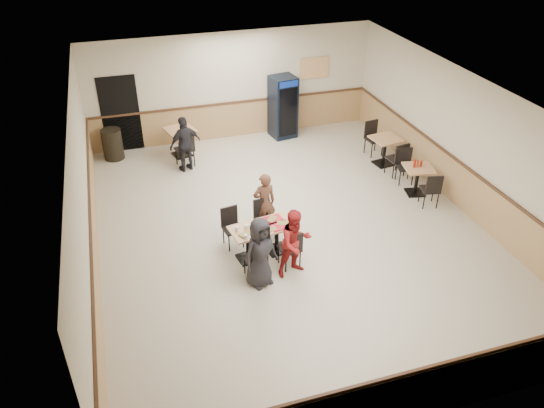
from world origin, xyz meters
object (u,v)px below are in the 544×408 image
object	(u,v)px
main_table	(262,236)
diner_man_opposite	(264,203)
side_table_near	(417,176)
trash_bin	(113,144)
diner_woman_right	(295,243)
lone_diner	(185,144)
back_table	(181,138)
side_table_far	(385,147)
diner_woman_left	(260,253)
pepsi_cooler	(283,107)

from	to	relation	value
main_table	diner_man_opposite	bearing A→B (deg)	62.10
side_table_near	trash_bin	size ratio (longest dim) A/B	0.93
diner_woman_right	lone_diner	bearing A→B (deg)	92.49
lone_diner	side_table_near	xyz separation A→B (m)	(5.00, -2.81, -0.27)
lone_diner	back_table	world-z (taller)	lone_diner
trash_bin	side_table_far	bearing A→B (deg)	-19.94
diner_woman_right	lone_diner	distance (m)	4.91
diner_woman_left	lone_diner	distance (m)	4.88
pepsi_cooler	diner_woman_right	bearing A→B (deg)	-114.72
side_table_near	pepsi_cooler	xyz separation A→B (m)	(-1.99, 4.07, 0.42)
side_table_far	diner_woman_left	bearing A→B (deg)	-140.60
pepsi_cooler	trash_bin	distance (m)	4.80
diner_man_opposite	trash_bin	xyz separation A→B (m)	(-2.89, 4.43, -0.27)
side_table_far	diner_woman_right	bearing A→B (deg)	-136.47
side_table_far	trash_bin	xyz separation A→B (m)	(-6.74, 2.44, -0.08)
side_table_far	main_table	bearing A→B (deg)	-145.82
diner_woman_right	lone_diner	xyz separation A→B (m)	(-1.27, 4.74, 0.04)
diner_man_opposite	pepsi_cooler	distance (m)	4.86
side_table_near	trash_bin	world-z (taller)	trash_bin
side_table_far	pepsi_cooler	world-z (taller)	pepsi_cooler
diner_woman_right	pepsi_cooler	xyz separation A→B (m)	(1.74, 6.01, 0.19)
side_table_near	side_table_far	world-z (taller)	side_table_far
diner_woman_left	lone_diner	bearing A→B (deg)	74.77
pepsi_cooler	lone_diner	bearing A→B (deg)	-165.75
diner_woman_left	side_table_far	size ratio (longest dim) A/B	1.80
side_table_near	lone_diner	bearing A→B (deg)	150.72
lone_diner	diner_man_opposite	bearing A→B (deg)	89.26
lone_diner	pepsi_cooler	distance (m)	3.27
side_table_near	side_table_far	distance (m)	1.59
diner_woman_right	back_table	xyz separation A→B (m)	(-1.27, 5.61, -0.18)
lone_diner	back_table	distance (m)	0.90
lone_diner	pepsi_cooler	bearing A→B (deg)	-177.26
side_table_near	diner_man_opposite	bearing A→B (deg)	-174.10
diner_woman_left	side_table_near	xyz separation A→B (m)	(4.45, 2.04, -0.24)
side_table_far	trash_bin	distance (m)	7.17
diner_man_opposite	side_table_far	world-z (taller)	diner_man_opposite
diner_man_opposite	diner_woman_left	bearing A→B (deg)	66.94
diner_man_opposite	lone_diner	world-z (taller)	lone_diner
main_table	diner_man_opposite	distance (m)	0.90
diner_woman_left	diner_man_opposite	bearing A→B (deg)	49.13
diner_woman_right	diner_man_opposite	xyz separation A→B (m)	(-0.15, 1.53, -0.01)
diner_woman_right	side_table_far	xyz separation A→B (m)	(3.70, 3.52, -0.19)
lone_diner	main_table	bearing A→B (deg)	81.71
side_table_far	pepsi_cooler	xyz separation A→B (m)	(-1.97, 2.49, 0.39)
main_table	pepsi_cooler	size ratio (longest dim) A/B	0.76
main_table	trash_bin	world-z (taller)	trash_bin
pepsi_cooler	trash_bin	size ratio (longest dim) A/B	2.13
diner_man_opposite	side_table_near	size ratio (longest dim) A/B	1.76
main_table	side_table_near	xyz separation A→B (m)	(4.16, 1.22, 0.01)
lone_diner	side_table_near	distance (m)	5.74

